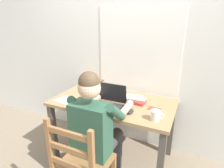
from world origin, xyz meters
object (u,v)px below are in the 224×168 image
at_px(computer_mouse, 130,111).
at_px(book_stack_main, 137,101).
at_px(laptop, 109,101).
at_px(book_stack_side, 119,95).
at_px(coffee_mug_white, 156,115).
at_px(landscape_photo_print, 154,109).
at_px(wooden_chair, 81,166).
at_px(coffee_mug_dark, 90,93).
at_px(desk, 113,109).
at_px(seated_person, 97,126).
at_px(coffee_mug_spare, 106,88).

relative_size(computer_mouse, book_stack_main, 0.52).
height_order(laptop, book_stack_side, laptop).
relative_size(coffee_mug_white, landscape_photo_print, 0.97).
bearing_deg(wooden_chair, computer_mouse, 66.29).
relative_size(coffee_mug_dark, book_stack_side, 0.65).
distance_m(coffee_mug_dark, book_stack_main, 0.57).
bearing_deg(desk, seated_person, -85.01).
bearing_deg(seated_person, computer_mouse, 47.32).
bearing_deg(computer_mouse, seated_person, -132.68).
relative_size(seated_person, book_stack_side, 6.45).
xyz_separation_m(computer_mouse, book_stack_side, (-0.26, 0.32, 0.01)).
height_order(coffee_mug_spare, landscape_photo_print, coffee_mug_spare).
bearing_deg(laptop, book_stack_main, 39.80).
xyz_separation_m(book_stack_main, landscape_photo_print, (0.21, -0.07, -0.02)).
bearing_deg(desk, book_stack_side, 83.73).
bearing_deg(book_stack_main, computer_mouse, -87.77).
distance_m(laptop, coffee_mug_white, 0.52).
height_order(wooden_chair, book_stack_main, wooden_chair).
bearing_deg(book_stack_side, coffee_mug_spare, 154.95).
bearing_deg(book_stack_main, book_stack_side, 165.72).
bearing_deg(coffee_mug_white, landscape_photo_print, 104.98).
distance_m(coffee_mug_dark, coffee_mug_spare, 0.26).
xyz_separation_m(laptop, book_stack_side, (-0.00, 0.27, -0.03)).
xyz_separation_m(book_stack_main, book_stack_side, (-0.25, 0.06, -0.00)).
height_order(seated_person, laptop, seated_person).
relative_size(seated_person, coffee_mug_spare, 9.96).
xyz_separation_m(coffee_mug_spare, landscape_photo_print, (0.68, -0.24, -0.05)).
distance_m(desk, computer_mouse, 0.35).
distance_m(coffee_mug_dark, book_stack_side, 0.34).
distance_m(seated_person, coffee_mug_white, 0.55).
height_order(computer_mouse, book_stack_main, book_stack_main).
relative_size(coffee_mug_white, coffee_mug_spare, 1.01).
distance_m(wooden_chair, coffee_mug_white, 0.78).
height_order(computer_mouse, coffee_mug_dark, coffee_mug_dark).
bearing_deg(seated_person, laptop, 94.15).
height_order(seated_person, computer_mouse, seated_person).
height_order(wooden_chair, coffee_mug_white, wooden_chair).
bearing_deg(coffee_mug_white, seated_person, -155.58).
xyz_separation_m(seated_person, coffee_mug_dark, (-0.34, 0.44, 0.11)).
xyz_separation_m(wooden_chair, coffee_mug_dark, (-0.34, 0.72, 0.34)).
height_order(coffee_mug_white, book_stack_main, coffee_mug_white).
xyz_separation_m(coffee_mug_spare, book_stack_main, (0.47, -0.17, -0.02)).
bearing_deg(laptop, coffee_mug_spare, 120.94).
height_order(seated_person, wooden_chair, seated_person).
distance_m(laptop, coffee_mug_spare, 0.43).
height_order(wooden_chair, book_stack_side, wooden_chair).
bearing_deg(coffee_mug_spare, desk, -48.49).
bearing_deg(desk, coffee_mug_dark, -178.84).
bearing_deg(coffee_mug_dark, desk, 1.16).
distance_m(computer_mouse, book_stack_side, 0.41).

